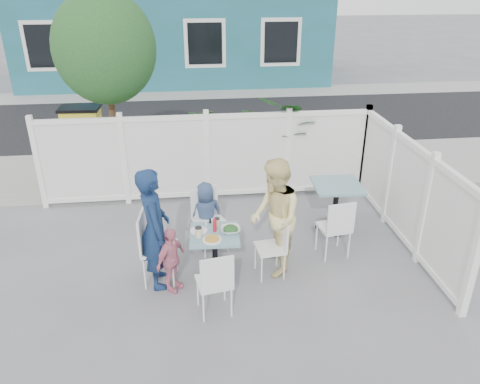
{
  "coord_description": "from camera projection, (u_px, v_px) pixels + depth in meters",
  "views": [
    {
      "loc": [
        -0.22,
        -5.39,
        3.83
      ],
      "look_at": [
        0.45,
        0.35,
        1.08
      ],
      "focal_mm": 35.0,
      "sensor_mm": 36.0,
      "label": 1
    }
  ],
  "objects": [
    {
      "name": "potted_shrub_b",
      "position": [
        284.0,
        139.0,
        8.98
      ],
      "size": [
        2.14,
        2.16,
        1.81
      ],
      "primitive_type": "imported",
      "rotation": [
        0.0,
        0.0,
        5.44
      ],
      "color": "#163D1E",
      "rests_on": "ground"
    },
    {
      "name": "main_table",
      "position": [
        215.0,
        243.0,
        6.24
      ],
      "size": [
        0.68,
        0.68,
        0.68
      ],
      "rotation": [
        0.0,
        0.0,
        -0.05
      ],
      "color": "slate",
      "rests_on": "ground"
    },
    {
      "name": "man",
      "position": [
        154.0,
        229.0,
        6.0
      ],
      "size": [
        0.49,
        0.66,
        1.66
      ],
      "primitive_type": "imported",
      "rotation": [
        0.0,
        0.0,
        1.74
      ],
      "color": "#13274D",
      "rests_on": "ground"
    },
    {
      "name": "far_sidewalk",
      "position": [
        192.0,
        94.0,
        16.01
      ],
      "size": [
        24.0,
        1.6,
        0.01
      ],
      "primitive_type": "cube",
      "color": "gray",
      "rests_on": "ground"
    },
    {
      "name": "fence_back",
      "position": [
        207.0,
        159.0,
        8.33
      ],
      "size": [
        5.86,
        0.08,
        1.6
      ],
      "color": "white",
      "rests_on": "ground"
    },
    {
      "name": "boy",
      "position": [
        206.0,
        215.0,
        7.01
      ],
      "size": [
        0.57,
        0.44,
        1.03
      ],
      "primitive_type": "imported",
      "rotation": [
        0.0,
        0.0,
        3.38
      ],
      "color": "navy",
      "rests_on": "ground"
    },
    {
      "name": "utility_cabinet",
      "position": [
        85.0,
        141.0,
        9.56
      ],
      "size": [
        0.74,
        0.54,
        1.33
      ],
      "primitive_type": "cube",
      "rotation": [
        0.0,
        0.0,
        -0.04
      ],
      "color": "gold",
      "rests_on": "ground"
    },
    {
      "name": "pepper_shaker",
      "position": [
        210.0,
        221.0,
        6.42
      ],
      "size": [
        0.03,
        0.03,
        0.07
      ],
      "primitive_type": "cylinder",
      "color": "black",
      "rests_on": "main_table"
    },
    {
      "name": "ground",
      "position": [
        211.0,
        274.0,
        6.5
      ],
      "size": [
        80.0,
        80.0,
        0.0
      ],
      "primitive_type": "plane",
      "color": "slate"
    },
    {
      "name": "salad_bowl",
      "position": [
        231.0,
        230.0,
        6.2
      ],
      "size": [
        0.26,
        0.26,
        0.06
      ],
      "primitive_type": "imported",
      "color": "white",
      "rests_on": "main_table"
    },
    {
      "name": "potted_shrub_a",
      "position": [
        197.0,
        147.0,
        8.95
      ],
      "size": [
        1.03,
        1.03,
        1.54
      ],
      "primitive_type": "imported",
      "rotation": [
        0.0,
        0.0,
        3.36
      ],
      "color": "#163D1E",
      "rests_on": "ground"
    },
    {
      "name": "chair_spare",
      "position": [
        337.0,
        225.0,
        6.69
      ],
      "size": [
        0.48,
        0.46,
        0.92
      ],
      "rotation": [
        0.0,
        0.0,
        0.15
      ],
      "color": "white",
      "rests_on": "ground"
    },
    {
      "name": "spare_table",
      "position": [
        336.0,
        194.0,
        7.43
      ],
      "size": [
        0.78,
        0.78,
        0.78
      ],
      "rotation": [
        0.0,
        0.0,
        -0.06
      ],
      "color": "slate",
      "rests_on": "ground"
    },
    {
      "name": "woman",
      "position": [
        275.0,
        218.0,
        6.27
      ],
      "size": [
        0.63,
        0.81,
        1.65
      ],
      "primitive_type": "imported",
      "rotation": [
        0.0,
        0.0,
        -1.56
      ],
      "color": "yellow",
      "rests_on": "ground"
    },
    {
      "name": "chair_back",
      "position": [
        208.0,
        215.0,
        6.93
      ],
      "size": [
        0.56,
        0.55,
        0.95
      ],
      "rotation": [
        0.0,
        0.0,
        3.54
      ],
      "color": "white",
      "rests_on": "ground"
    },
    {
      "name": "street",
      "position": [
        195.0,
        120.0,
        13.23
      ],
      "size": [
        24.0,
        5.0,
        0.01
      ],
      "primitive_type": "cube",
      "color": "black",
      "rests_on": "ground"
    },
    {
      "name": "plate_side",
      "position": [
        199.0,
        231.0,
        6.22
      ],
      "size": [
        0.23,
        0.23,
        0.02
      ],
      "primitive_type": "cylinder",
      "color": "white",
      "rests_on": "main_table"
    },
    {
      "name": "coffee_cup_a",
      "position": [
        199.0,
        232.0,
        6.07
      ],
      "size": [
        0.09,
        0.09,
        0.13
      ],
      "primitive_type": "cylinder",
      "color": "beige",
      "rests_on": "main_table"
    },
    {
      "name": "plate_main",
      "position": [
        212.0,
        240.0,
        6.01
      ],
      "size": [
        0.25,
        0.25,
        0.02
      ],
      "primitive_type": "cylinder",
      "color": "white",
      "rests_on": "main_table"
    },
    {
      "name": "chair_right",
      "position": [
        275.0,
        242.0,
        6.32
      ],
      "size": [
        0.42,
        0.43,
        0.86
      ],
      "rotation": [
        0.0,
        0.0,
        1.68
      ],
      "color": "white",
      "rests_on": "ground"
    },
    {
      "name": "coffee_cup_b",
      "position": [
        217.0,
        222.0,
        6.33
      ],
      "size": [
        0.07,
        0.07,
        0.11
      ],
      "primitive_type": "cylinder",
      "color": "beige",
      "rests_on": "main_table"
    },
    {
      "name": "ketchup_bottle",
      "position": [
        215.0,
        226.0,
        6.19
      ],
      "size": [
        0.05,
        0.05,
        0.16
      ],
      "primitive_type": "cylinder",
      "color": "red",
      "rests_on": "main_table"
    },
    {
      "name": "tree",
      "position": [
        105.0,
        48.0,
        8.19
      ],
      "size": [
        1.8,
        1.62,
        3.59
      ],
      "color": "#382316",
      "rests_on": "ground"
    },
    {
      "name": "near_sidewalk",
      "position": [
        200.0,
        170.0,
        9.91
      ],
      "size": [
        24.0,
        2.6,
        0.01
      ],
      "primitive_type": "cube",
      "color": "gray",
      "rests_on": "ground"
    },
    {
      "name": "chair_left",
      "position": [
        152.0,
        243.0,
        6.15
      ],
      "size": [
        0.49,
        0.5,
        1.01
      ],
      "rotation": [
        0.0,
        0.0,
        -1.67
      ],
      "color": "white",
      "rests_on": "ground"
    },
    {
      "name": "salt_shaker",
      "position": [
        206.0,
        224.0,
        6.35
      ],
      "size": [
        0.03,
        0.03,
        0.07
      ],
      "primitive_type": "cylinder",
      "color": "white",
      "rests_on": "main_table"
    },
    {
      "name": "fence_right",
      "position": [
        407.0,
        194.0,
        7.02
      ],
      "size": [
        0.08,
        3.66,
        1.6
      ],
      "rotation": [
        0.0,
        0.0,
        1.57
      ],
      "color": "white",
      "rests_on": "ground"
    },
    {
      "name": "toddler",
      "position": [
        171.0,
        260.0,
        6.02
      ],
      "size": [
        0.5,
        0.56,
        0.91
      ],
      "primitive_type": "imported",
      "rotation": [
        0.0,
        0.0,
        0.93
      ],
      "color": "pink",
      "rests_on": "ground"
    },
    {
      "name": "chair_near",
      "position": [
        215.0,
        280.0,
        5.53
      ],
      "size": [
        0.46,
        0.45,
        0.89
      ],
      "rotation": [
        0.0,
        0.0,
        0.17
      ],
      "color": "white",
      "rests_on": "ground"
    }
  ]
}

